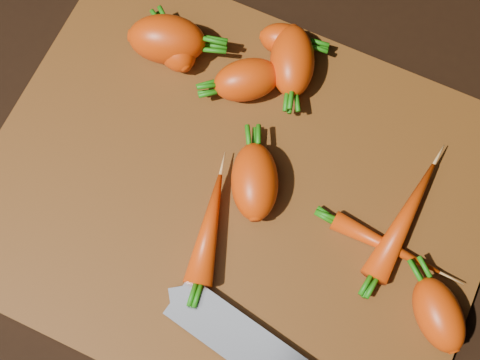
% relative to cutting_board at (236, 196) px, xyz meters
% --- Properties ---
extents(ground, '(2.00, 2.00, 0.01)m').
position_rel_cutting_board_xyz_m(ground, '(0.00, 0.00, -0.01)').
color(ground, black).
extents(cutting_board, '(0.50, 0.40, 0.01)m').
position_rel_cutting_board_xyz_m(cutting_board, '(0.00, 0.00, 0.00)').
color(cutting_board, '#522C0E').
rests_on(cutting_board, ground).
extents(carrot_0, '(0.09, 0.07, 0.05)m').
position_rel_cutting_board_xyz_m(carrot_0, '(-0.13, 0.11, 0.03)').
color(carrot_0, '#D73C07').
rests_on(carrot_0, cutting_board).
extents(carrot_1, '(0.07, 0.07, 0.04)m').
position_rel_cutting_board_xyz_m(carrot_1, '(-0.12, 0.11, 0.03)').
color(carrot_1, '#D73C07').
rests_on(carrot_1, cutting_board).
extents(carrot_2, '(0.07, 0.09, 0.05)m').
position_rel_cutting_board_xyz_m(carrot_2, '(-0.00, 0.15, 0.03)').
color(carrot_2, '#D73C07').
rests_on(carrot_2, cutting_board).
extents(carrot_3, '(0.08, 0.09, 0.05)m').
position_rel_cutting_board_xyz_m(carrot_3, '(0.01, 0.01, 0.03)').
color(carrot_3, '#D73C07').
rests_on(carrot_3, cutting_board).
extents(carrot_4, '(0.08, 0.08, 0.04)m').
position_rel_cutting_board_xyz_m(carrot_4, '(-0.04, 0.11, 0.03)').
color(carrot_4, '#D73C07').
rests_on(carrot_4, cutting_board).
extents(carrot_5, '(0.06, 0.04, 0.03)m').
position_rel_cutting_board_xyz_m(carrot_5, '(-0.02, 0.17, 0.02)').
color(carrot_5, '#D73C07').
rests_on(carrot_5, cutting_board).
extents(carrot_6, '(0.08, 0.08, 0.04)m').
position_rel_cutting_board_xyz_m(carrot_6, '(0.22, -0.03, 0.03)').
color(carrot_6, '#D73C07').
rests_on(carrot_6, cutting_board).
extents(carrot_7, '(0.04, 0.13, 0.03)m').
position_rel_cutting_board_xyz_m(carrot_7, '(0.16, 0.04, 0.02)').
color(carrot_7, '#D73C07').
rests_on(carrot_7, cutting_board).
extents(carrot_8, '(0.11, 0.03, 0.02)m').
position_rel_cutting_board_xyz_m(carrot_8, '(0.15, 0.01, 0.02)').
color(carrot_8, '#D73C07').
rests_on(carrot_8, cutting_board).
extents(carrot_9, '(0.05, 0.11, 0.03)m').
position_rel_cutting_board_xyz_m(carrot_9, '(-0.01, -0.05, 0.02)').
color(carrot_9, '#D73C07').
rests_on(carrot_9, cutting_board).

